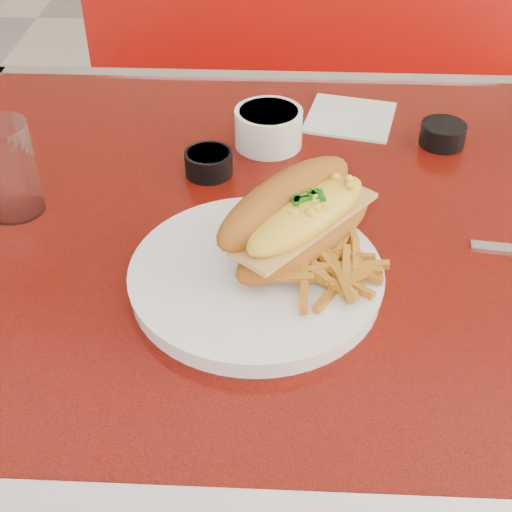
{
  "coord_description": "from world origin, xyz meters",
  "views": [
    {
      "loc": [
        -0.1,
        -0.72,
        1.29
      ],
      "look_at": [
        -0.13,
        -0.13,
        0.81
      ],
      "focal_mm": 50.0,
      "sensor_mm": 36.0,
      "label": 1
    }
  ],
  "objects_px": {
    "diner_table": "(356,313)",
    "fork": "(305,245)",
    "booth_bench_far": "(325,185)",
    "gravy_ramekin": "(268,127)",
    "sauce_cup_left": "(209,162)",
    "water_tumbler": "(8,169)",
    "dinner_plate": "(256,277)",
    "sauce_cup_right": "(443,133)",
    "mac_hoagie": "(299,217)"
  },
  "relations": [
    {
      "from": "booth_bench_far",
      "to": "sauce_cup_right",
      "type": "bearing_deg",
      "value": -79.21
    },
    {
      "from": "gravy_ramekin",
      "to": "sauce_cup_left",
      "type": "relative_size",
      "value": 1.35
    },
    {
      "from": "booth_bench_far",
      "to": "sauce_cup_right",
      "type": "relative_size",
      "value": 14.84
    },
    {
      "from": "booth_bench_far",
      "to": "mac_hoagie",
      "type": "xyz_separation_m",
      "value": [
        -0.09,
        -0.89,
        0.54
      ]
    },
    {
      "from": "diner_table",
      "to": "fork",
      "type": "distance_m",
      "value": 0.21
    },
    {
      "from": "booth_bench_far",
      "to": "fork",
      "type": "distance_m",
      "value": 1.03
    },
    {
      "from": "booth_bench_far",
      "to": "fork",
      "type": "xyz_separation_m",
      "value": [
        -0.08,
        -0.89,
        0.5
      ]
    },
    {
      "from": "booth_bench_far",
      "to": "sauce_cup_left",
      "type": "distance_m",
      "value": 0.9
    },
    {
      "from": "dinner_plate",
      "to": "gravy_ramekin",
      "type": "bearing_deg",
      "value": 89.36
    },
    {
      "from": "fork",
      "to": "sauce_cup_right",
      "type": "height_order",
      "value": "sauce_cup_right"
    },
    {
      "from": "mac_hoagie",
      "to": "gravy_ramekin",
      "type": "xyz_separation_m",
      "value": [
        -0.04,
        0.26,
        -0.03
      ]
    },
    {
      "from": "diner_table",
      "to": "sauce_cup_left",
      "type": "relative_size",
      "value": 15.31
    },
    {
      "from": "gravy_ramekin",
      "to": "sauce_cup_left",
      "type": "xyz_separation_m",
      "value": [
        -0.08,
        -0.08,
        -0.01
      ]
    },
    {
      "from": "sauce_cup_left",
      "to": "diner_table",
      "type": "bearing_deg",
      "value": -24.74
    },
    {
      "from": "water_tumbler",
      "to": "fork",
      "type": "bearing_deg",
      "value": -12.55
    },
    {
      "from": "dinner_plate",
      "to": "water_tumbler",
      "type": "bearing_deg",
      "value": 157.3
    },
    {
      "from": "diner_table",
      "to": "mac_hoagie",
      "type": "relative_size",
      "value": 5.38
    },
    {
      "from": "mac_hoagie",
      "to": "fork",
      "type": "relative_size",
      "value": 1.62
    },
    {
      "from": "water_tumbler",
      "to": "sauce_cup_left",
      "type": "bearing_deg",
      "value": 22.5
    },
    {
      "from": "booth_bench_far",
      "to": "water_tumbler",
      "type": "relative_size",
      "value": 10.06
    },
    {
      "from": "mac_hoagie",
      "to": "fork",
      "type": "distance_m",
      "value": 0.04
    },
    {
      "from": "fork",
      "to": "sauce_cup_left",
      "type": "height_order",
      "value": "sauce_cup_left"
    },
    {
      "from": "diner_table",
      "to": "mac_hoagie",
      "type": "height_order",
      "value": "mac_hoagie"
    },
    {
      "from": "booth_bench_far",
      "to": "sauce_cup_left",
      "type": "bearing_deg",
      "value": -105.98
    },
    {
      "from": "booth_bench_far",
      "to": "gravy_ramekin",
      "type": "bearing_deg",
      "value": -101.39
    },
    {
      "from": "dinner_plate",
      "to": "fork",
      "type": "height_order",
      "value": "same"
    },
    {
      "from": "sauce_cup_left",
      "to": "water_tumbler",
      "type": "distance_m",
      "value": 0.25
    },
    {
      "from": "diner_table",
      "to": "dinner_plate",
      "type": "relative_size",
      "value": 4.11
    },
    {
      "from": "booth_bench_far",
      "to": "water_tumbler",
      "type": "distance_m",
      "value": 1.07
    },
    {
      "from": "diner_table",
      "to": "booth_bench_far",
      "type": "height_order",
      "value": "booth_bench_far"
    },
    {
      "from": "dinner_plate",
      "to": "sauce_cup_left",
      "type": "xyz_separation_m",
      "value": [
        -0.07,
        0.22,
        0.01
      ]
    },
    {
      "from": "booth_bench_far",
      "to": "mac_hoagie",
      "type": "relative_size",
      "value": 5.25
    },
    {
      "from": "mac_hoagie",
      "to": "water_tumbler",
      "type": "xyz_separation_m",
      "value": [
        -0.35,
        0.08,
        0.0
      ]
    },
    {
      "from": "fork",
      "to": "sauce_cup_right",
      "type": "distance_m",
      "value": 0.33
    },
    {
      "from": "dinner_plate",
      "to": "water_tumbler",
      "type": "distance_m",
      "value": 0.33
    },
    {
      "from": "booth_bench_far",
      "to": "gravy_ramekin",
      "type": "xyz_separation_m",
      "value": [
        -0.13,
        -0.64,
        0.51
      ]
    },
    {
      "from": "dinner_plate",
      "to": "sauce_cup_right",
      "type": "distance_m",
      "value": 0.4
    },
    {
      "from": "sauce_cup_right",
      "to": "water_tumbler",
      "type": "distance_m",
      "value": 0.59
    },
    {
      "from": "dinner_plate",
      "to": "fork",
      "type": "xyz_separation_m",
      "value": [
        0.05,
        0.05,
        0.01
      ]
    },
    {
      "from": "booth_bench_far",
      "to": "sauce_cup_right",
      "type": "xyz_separation_m",
      "value": [
        0.12,
        -0.62,
        0.5
      ]
    },
    {
      "from": "mac_hoagie",
      "to": "water_tumbler",
      "type": "distance_m",
      "value": 0.36
    },
    {
      "from": "diner_table",
      "to": "dinner_plate",
      "type": "distance_m",
      "value": 0.25
    },
    {
      "from": "diner_table",
      "to": "mac_hoagie",
      "type": "distance_m",
      "value": 0.25
    },
    {
      "from": "fork",
      "to": "gravy_ramekin",
      "type": "height_order",
      "value": "gravy_ramekin"
    },
    {
      "from": "diner_table",
      "to": "fork",
      "type": "bearing_deg",
      "value": -133.79
    },
    {
      "from": "diner_table",
      "to": "gravy_ramekin",
      "type": "xyz_separation_m",
      "value": [
        -0.13,
        0.17,
        0.19
      ]
    },
    {
      "from": "dinner_plate",
      "to": "sauce_cup_left",
      "type": "distance_m",
      "value": 0.24
    },
    {
      "from": "mac_hoagie",
      "to": "diner_table",
      "type": "bearing_deg",
      "value": -6.2
    },
    {
      "from": "mac_hoagie",
      "to": "fork",
      "type": "height_order",
      "value": "mac_hoagie"
    },
    {
      "from": "fork",
      "to": "gravy_ramekin",
      "type": "xyz_separation_m",
      "value": [
        -0.05,
        0.26,
        0.01
      ]
    }
  ]
}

